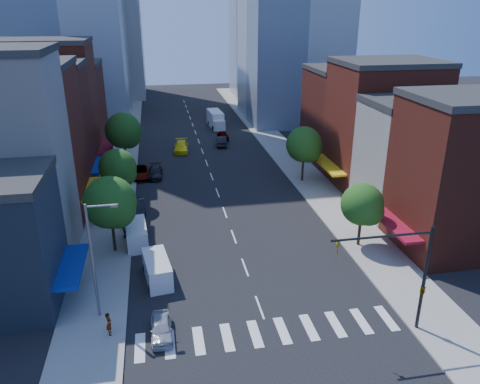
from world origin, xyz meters
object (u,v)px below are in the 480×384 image
(parked_car_front, at_px, (161,328))
(parked_car_third, at_px, (140,172))
(pedestrian_far, at_px, (123,231))
(traffic_car_oncoming, at_px, (222,141))
(pedestrian_near, at_px, (109,324))
(box_truck, at_px, (216,120))
(cargo_van_near, at_px, (157,270))
(parked_car_second, at_px, (138,206))
(cargo_van_far, at_px, (137,235))
(taxi, at_px, (181,147))
(traffic_car_far, at_px, (223,135))
(parked_car_rear, at_px, (155,172))

(parked_car_front, bearing_deg, parked_car_third, 93.31)
(parked_car_front, height_order, parked_car_third, parked_car_third)
(pedestrian_far, bearing_deg, traffic_car_oncoming, 152.02)
(parked_car_third, height_order, pedestrian_near, pedestrian_near)
(box_truck, bearing_deg, parked_car_third, -122.09)
(cargo_van_near, xyz_separation_m, pedestrian_far, (-3.19, 8.24, -0.08))
(pedestrian_far, bearing_deg, parked_car_front, 8.72)
(parked_car_second, relative_size, cargo_van_near, 0.80)
(parked_car_second, relative_size, cargo_van_far, 0.82)
(parked_car_second, distance_m, cargo_van_near, 14.89)
(parked_car_third, distance_m, cargo_van_near, 26.26)
(taxi, bearing_deg, cargo_van_far, -96.66)
(parked_car_front, distance_m, traffic_car_far, 51.78)
(traffic_car_oncoming, relative_size, box_truck, 0.61)
(taxi, relative_size, pedestrian_near, 3.05)
(traffic_car_oncoming, bearing_deg, parked_car_rear, 57.56)
(parked_car_third, relative_size, taxi, 0.96)
(parked_car_third, distance_m, pedestrian_far, 18.01)
(parked_car_front, relative_size, cargo_van_near, 0.75)
(cargo_van_far, height_order, pedestrian_near, cargo_van_far)
(cargo_van_near, relative_size, pedestrian_far, 3.22)
(cargo_van_far, bearing_deg, parked_car_rear, 79.37)
(parked_car_third, relative_size, cargo_van_near, 1.01)
(parked_car_front, distance_m, traffic_car_oncoming, 48.01)
(traffic_car_far, bearing_deg, pedestrian_far, 65.41)
(cargo_van_near, height_order, box_truck, box_truck)
(parked_car_second, xyz_separation_m, traffic_car_far, (13.76, 28.43, 0.04))
(taxi, distance_m, traffic_car_far, 9.59)
(parked_car_front, bearing_deg, traffic_car_far, 76.76)
(cargo_van_near, bearing_deg, pedestrian_far, 103.21)
(cargo_van_far, distance_m, taxi, 31.01)
(cargo_van_near, xyz_separation_m, pedestrian_near, (-3.44, -6.59, 0.01))
(taxi, bearing_deg, pedestrian_near, -95.18)
(cargo_van_far, relative_size, pedestrian_far, 3.18)
(traffic_car_oncoming, relative_size, traffic_car_far, 1.10)
(taxi, xyz_separation_m, box_truck, (7.50, 14.89, 0.64))
(parked_car_third, height_order, traffic_car_oncoming, traffic_car_oncoming)
(cargo_van_far, xyz_separation_m, traffic_car_oncoming, (12.98, 32.61, -0.26))
(parked_car_second, relative_size, taxi, 0.76)
(parked_car_second, bearing_deg, pedestrian_near, -98.67)
(parked_car_rear, distance_m, traffic_car_far, 20.88)
(cargo_van_far, height_order, pedestrian_far, cargo_van_far)
(parked_car_front, bearing_deg, cargo_van_near, 90.89)
(parked_car_third, xyz_separation_m, cargo_van_far, (0.01, -19.30, 0.31))
(parked_car_second, xyz_separation_m, traffic_car_oncoming, (12.99, 24.74, 0.09))
(taxi, distance_m, pedestrian_far, 30.01)
(parked_car_third, bearing_deg, traffic_car_oncoming, 40.82)
(parked_car_third, xyz_separation_m, parked_car_rear, (2.00, -0.26, -0.03))
(parked_car_rear, xyz_separation_m, pedestrian_near, (-3.56, -32.52, 0.34))
(cargo_van_near, xyz_separation_m, cargo_van_far, (-1.86, 6.89, 0.00))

